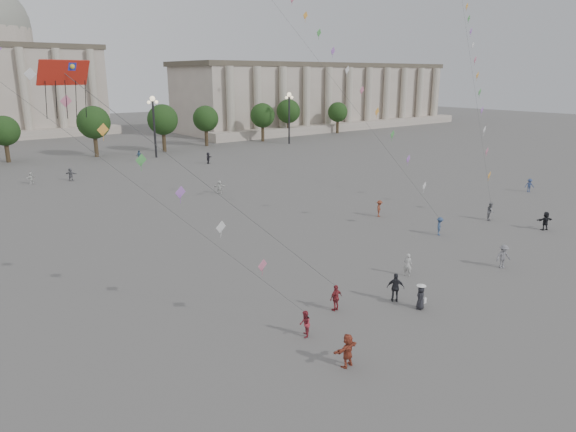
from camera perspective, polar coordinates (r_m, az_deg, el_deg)
ground at (r=30.80m, az=15.28°, el=-12.71°), size 360.00×360.00×0.00m
hall_east at (r=146.68m, az=3.67°, el=13.17°), size 84.00×26.22×17.20m
tree_row at (r=96.73m, az=-24.83°, el=8.82°), size 137.12×5.12×8.00m
lamp_post_mid_east at (r=93.73m, az=-14.72°, el=10.76°), size 2.00×0.90×10.65m
lamp_post_far_east at (r=109.20m, az=0.13°, el=11.86°), size 2.00×0.90×10.65m
person_crowd_0 at (r=91.08m, az=-16.22°, el=6.44°), size 1.15×0.73×1.82m
person_crowd_3 at (r=54.20m, az=26.70°, el=-0.49°), size 1.72×1.18×1.79m
person_crowd_4 at (r=77.20m, az=-26.64°, el=3.79°), size 1.53×1.12×1.60m
person_crowd_6 at (r=42.30m, az=22.82°, el=-4.16°), size 1.37×1.10×1.85m
person_crowd_7 at (r=63.92m, az=-7.62°, el=3.21°), size 1.56×1.22×1.65m
person_crowd_8 at (r=53.86m, az=10.12°, el=0.83°), size 1.27×1.18×1.72m
person_crowd_9 at (r=86.12m, az=-8.85°, el=6.39°), size 1.69×1.52×1.86m
person_crowd_12 at (r=77.21m, az=-23.01°, el=4.28°), size 1.52×1.60×1.81m
person_crowd_13 at (r=38.56m, az=13.15°, el=-5.29°), size 0.67×0.75×1.71m
person_crowd_14 at (r=70.99m, az=25.24°, el=3.10°), size 1.22×1.22×1.69m
tourist_0 at (r=32.42m, az=5.35°, el=-9.03°), size 1.02×0.49×1.70m
tourist_1 at (r=34.18m, az=11.87°, el=-7.79°), size 1.11×1.14×1.91m
tourist_2 at (r=26.77m, az=6.63°, el=-14.61°), size 1.68×0.65×1.78m
kite_flyer_0 at (r=29.33m, az=1.90°, el=-11.90°), size 0.93×0.96×1.56m
kite_flyer_1 at (r=48.91m, az=16.51°, el=-1.10°), size 1.26×1.13×1.69m
kite_flyer_2 at (r=55.63m, az=21.58°, el=0.49°), size 1.11×1.05×1.82m
hat_person at (r=33.54m, az=14.53°, el=-8.67°), size 0.89×0.81×1.69m
dragon_kite at (r=24.04m, az=-23.07°, el=12.52°), size 8.23×1.46×19.14m
kite_train_east at (r=75.53m, az=19.13°, el=21.19°), size 28.73×28.24×56.36m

